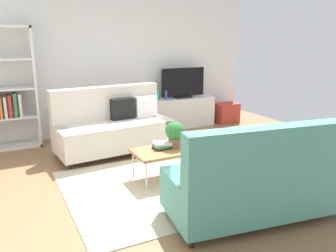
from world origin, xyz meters
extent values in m
plane|color=#936B47|center=(0.00, 0.00, 0.00)|extent=(7.68, 7.68, 0.00)
cube|color=white|center=(0.00, 2.80, 1.45)|extent=(6.40, 0.12, 2.90)
cube|color=beige|center=(0.01, -0.18, 0.01)|extent=(2.90, 2.20, 0.01)
cube|color=beige|center=(-0.34, 1.37, 0.32)|extent=(1.97, 1.01, 0.44)
cube|color=beige|center=(-0.37, 1.69, 0.82)|extent=(1.91, 0.37, 0.56)
cube|color=beige|center=(0.50, 1.45, 0.43)|extent=(0.27, 0.85, 0.22)
cube|color=beige|center=(-1.19, 1.30, 0.43)|extent=(0.27, 0.85, 0.22)
cylinder|color=black|center=(0.55, 1.11, 0.05)|extent=(0.05, 0.05, 0.10)
cylinder|color=black|center=(-1.18, 0.95, 0.05)|extent=(0.05, 0.05, 0.10)
cylinder|color=black|center=(0.49, 1.79, 0.05)|extent=(0.05, 0.05, 0.10)
cylinder|color=black|center=(-1.24, 1.63, 0.05)|extent=(0.05, 0.05, 0.10)
cube|color=white|center=(0.31, 1.57, 0.72)|extent=(0.41, 0.18, 0.36)
cube|color=black|center=(-0.14, 1.53, 0.72)|extent=(0.41, 0.18, 0.36)
cube|color=teal|center=(0.36, -1.33, 0.32)|extent=(2.00, 1.10, 0.44)
cube|color=teal|center=(0.31, -1.65, 0.82)|extent=(1.91, 0.46, 0.56)
cube|color=teal|center=(-0.48, -1.21, 0.43)|extent=(0.31, 0.86, 0.22)
cube|color=teal|center=(1.20, -1.45, 0.43)|extent=(0.31, 0.86, 0.22)
cylinder|color=black|center=(-0.46, -0.87, 0.05)|extent=(0.05, 0.05, 0.10)
cylinder|color=black|center=(1.27, -1.11, 0.05)|extent=(0.05, 0.05, 0.10)
cylinder|color=black|center=(-0.55, -1.55, 0.05)|extent=(0.05, 0.05, 0.10)
cube|color=#D84C33|center=(-0.32, -1.37, 0.72)|extent=(0.42, 0.19, 0.36)
cube|color=white|center=(0.12, -1.44, 0.72)|extent=(0.42, 0.19, 0.36)
cube|color=#9E7042|center=(0.06, 0.02, 0.40)|extent=(1.10, 0.56, 0.04)
cylinder|color=silver|center=(-0.44, 0.25, 0.19)|extent=(0.02, 0.02, 0.38)
cylinder|color=silver|center=(0.56, 0.25, 0.19)|extent=(0.02, 0.02, 0.38)
cylinder|color=silver|center=(-0.44, -0.21, 0.19)|extent=(0.02, 0.02, 0.38)
cylinder|color=silver|center=(0.56, -0.21, 0.19)|extent=(0.02, 0.02, 0.38)
cube|color=silver|center=(1.55, 2.46, 0.32)|extent=(1.40, 0.44, 0.64)
cube|color=black|center=(1.55, 2.44, 0.66)|extent=(0.36, 0.20, 0.04)
cube|color=black|center=(1.55, 2.44, 0.98)|extent=(1.00, 0.05, 0.60)
cube|color=white|center=(-1.42, 2.48, 1.05)|extent=(0.04, 0.36, 2.10)
cube|color=white|center=(-1.95, 2.48, 0.02)|extent=(1.10, 0.36, 0.04)
cube|color=white|center=(-1.95, 2.48, 0.55)|extent=(1.02, 0.36, 0.03)
cube|color=white|center=(-1.95, 2.48, 1.05)|extent=(1.02, 0.36, 0.03)
cube|color=orange|center=(-2.00, 2.48, 0.75)|extent=(0.04, 0.29, 0.36)
cube|color=silver|center=(-1.93, 2.48, 0.74)|extent=(0.05, 0.29, 0.36)
cube|color=red|center=(-1.86, 2.48, 0.76)|extent=(0.05, 0.29, 0.39)
cube|color=#3F8C4C|center=(-1.77, 2.48, 0.77)|extent=(0.05, 0.29, 0.41)
cube|color=silver|center=(-1.69, 2.48, 0.76)|extent=(0.05, 0.29, 0.40)
cube|color=#B2382D|center=(2.65, 2.36, 0.22)|extent=(0.52, 0.40, 0.44)
cylinder|color=brown|center=(0.11, 0.06, 0.49)|extent=(0.17, 0.17, 0.13)
sphere|color=#2D7233|center=(0.11, 0.06, 0.66)|extent=(0.26, 0.26, 0.26)
cube|color=#262626|center=(-0.07, 0.09, 0.43)|extent=(0.27, 0.22, 0.03)
cube|color=#3F8C4C|center=(-0.07, 0.09, 0.46)|extent=(0.25, 0.19, 0.03)
cube|color=silver|center=(-0.07, 0.09, 0.49)|extent=(0.27, 0.23, 0.03)
cylinder|color=#33B29E|center=(0.97, 2.51, 0.74)|extent=(0.11, 0.11, 0.19)
cylinder|color=#3359B2|center=(1.14, 2.42, 0.73)|extent=(0.05, 0.05, 0.18)
camera|label=1|loc=(-2.02, -3.98, 1.91)|focal=36.78mm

